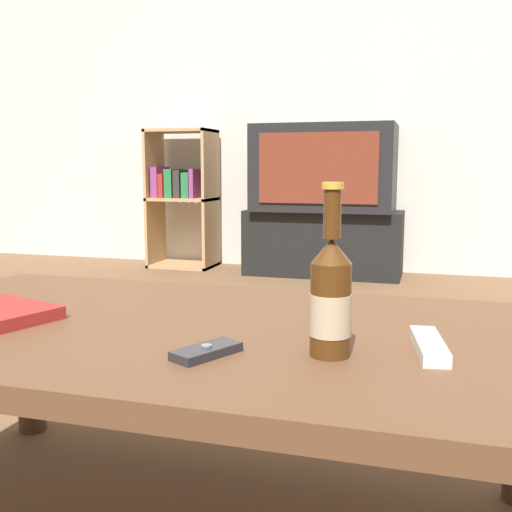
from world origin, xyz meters
TOP-DOWN VIEW (x-y plane):
  - back_wall at (0.00, 3.02)m, footprint 8.00×0.05m
  - coffee_table at (0.00, 0.00)m, footprint 1.31×0.70m
  - tv_stand at (-0.26, 2.76)m, footprint 0.98×0.37m
  - television at (-0.26, 2.76)m, footprint 0.86×0.48m
  - bookshelf at (-1.26, 2.81)m, footprint 0.44×0.30m
  - beer_bottle at (0.26, -0.11)m, footprint 0.06×0.06m
  - cell_phone at (0.08, -0.16)m, footprint 0.09×0.12m
  - remote_control at (0.40, -0.05)m, footprint 0.06×0.16m

SIDE VIEW (x-z plane):
  - tv_stand at x=-0.26m, z-range 0.00..0.41m
  - coffee_table at x=0.00m, z-range 0.15..0.56m
  - cell_phone at x=0.08m, z-range 0.40..0.42m
  - remote_control at x=0.40m, z-range 0.41..0.43m
  - beer_bottle at x=0.26m, z-range 0.37..0.63m
  - bookshelf at x=-1.26m, z-range 0.04..0.97m
  - television at x=-0.26m, z-range 0.41..0.94m
  - back_wall at x=0.00m, z-range 0.00..2.60m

